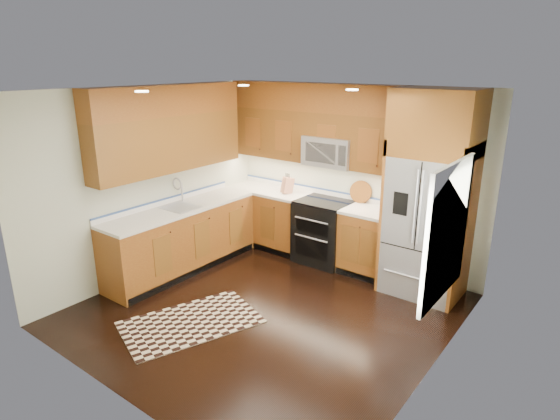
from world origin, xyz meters
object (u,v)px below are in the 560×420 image
Objects in this scene: rug at (191,322)px; utensil_crock at (385,203)px; refrigerator at (430,196)px; range at (323,232)px; knife_block at (287,185)px.

utensil_crock reaches higher than rug.
refrigerator is 1.71× the size of rug.
utensil_crock is (0.91, 0.10, 0.59)m from range.
range is 0.36× the size of refrigerator.
refrigerator is at bearing -1.97° from knife_block.
range is 0.92m from knife_block.
range reaches higher than rug.
rug is at bearing -80.13° from knife_block.
range is 1.76m from refrigerator.
refrigerator is 2.26m from knife_block.
knife_block is at bearing 120.68° from rug.
range is 2.48m from rug.
utensil_crock reaches higher than range.
utensil_crock reaches higher than knife_block.
refrigerator is 0.70m from utensil_crock.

